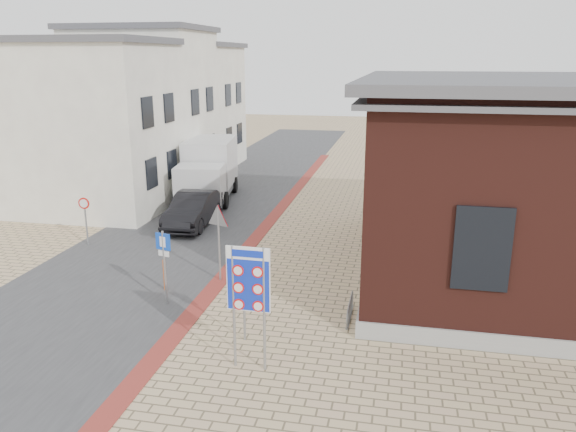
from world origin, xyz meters
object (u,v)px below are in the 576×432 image
Objects in this scene: box_truck at (208,170)px; border_sign at (248,282)px; sedan at (193,209)px; parking_sign at (164,255)px; bollard at (165,275)px; essen_sign at (244,290)px.

border_sign reaches higher than box_truck.
parking_sign is (2.23, -8.17, 0.86)m from sedan.
border_sign is at bearing -45.26° from bollard.
border_sign is at bearing -65.64° from sedan.
sedan is 0.72× the size of box_truck.
parking_sign is 2.24× the size of bollard.
sedan is 7.42m from bollard.
parking_sign is at bearing -64.47° from bollard.
essen_sign is (5.25, -9.90, 0.70)m from sedan.
parking_sign is (-3.54, 3.07, -0.68)m from border_sign.
box_truck is at bearing 113.94° from border_sign.
box_truck reaches higher than parking_sign.
bollard is (2.70, -11.98, -1.09)m from box_truck.
box_truck reaches higher than essen_sign.
parking_sign is at bearing -77.54° from sedan.
sedan is 4.95m from box_truck.
sedan is 2.05× the size of essen_sign.
box_truck is 17.37m from border_sign.
bollard is (1.77, -7.20, -0.22)m from sedan.
sedan is at bearing 125.21° from essen_sign.
parking_sign is at bearing -85.47° from box_truck.
border_sign is at bearing -26.01° from parking_sign.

